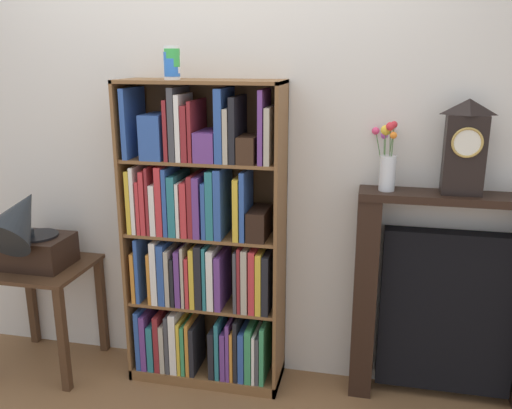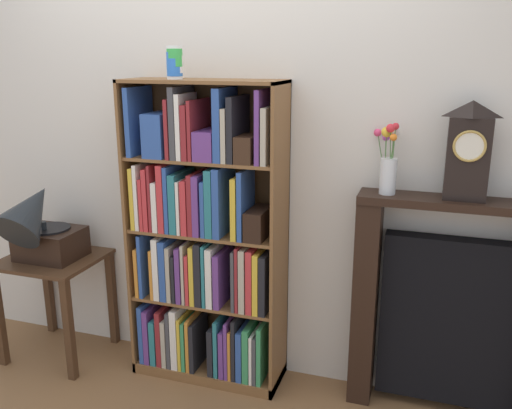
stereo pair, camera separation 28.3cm
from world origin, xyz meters
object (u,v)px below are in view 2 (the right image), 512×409
object	(u,v)px
flower_vase	(388,164)
mantel_clock	(468,151)
cup_stack	(175,62)
fireplace_mantel	(451,311)
bookshelf	(205,246)
gramophone	(39,224)
side_table_left	(55,281)

from	to	relation	value
flower_vase	mantel_clock	bearing A→B (deg)	-1.42
cup_stack	fireplace_mantel	xyz separation A→B (m)	(1.43, 0.11, -1.21)
cup_stack	mantel_clock	size ratio (longest dim) A/B	0.36
bookshelf	mantel_clock	xyz separation A→B (m)	(1.31, 0.06, 0.59)
flower_vase	gramophone	bearing A→B (deg)	-173.06
fireplace_mantel	side_table_left	bearing A→B (deg)	-175.86
mantel_clock	flower_vase	size ratio (longest dim) A/B	1.34
side_table_left	fireplace_mantel	world-z (taller)	fireplace_mantel
mantel_clock	gramophone	bearing A→B (deg)	-174.36
cup_stack	fireplace_mantel	size ratio (longest dim) A/B	0.14
cup_stack	mantel_clock	bearing A→B (deg)	3.84
cup_stack	flower_vase	bearing A→B (deg)	5.57
cup_stack	side_table_left	world-z (taller)	cup_stack
side_table_left	fireplace_mantel	distance (m)	2.27
cup_stack	fireplace_mantel	bearing A→B (deg)	4.57
bookshelf	side_table_left	world-z (taller)	bookshelf
bookshelf	gramophone	world-z (taller)	bookshelf
bookshelf	side_table_left	distance (m)	1.01
bookshelf	flower_vase	size ratio (longest dim) A/B	4.89
side_table_left	gramophone	xyz separation A→B (m)	(-0.00, -0.08, 0.38)
gramophone	fireplace_mantel	xyz separation A→B (m)	(2.27, 0.24, -0.30)
side_table_left	flower_vase	bearing A→B (deg)	4.62
bookshelf	flower_vase	world-z (taller)	bookshelf
mantel_clock	side_table_left	bearing A→B (deg)	-176.33
flower_vase	side_table_left	bearing A→B (deg)	-175.38
mantel_clock	cup_stack	bearing A→B (deg)	-176.16
cup_stack	gramophone	world-z (taller)	cup_stack
bookshelf	gramophone	distance (m)	0.98
side_table_left	bookshelf	bearing A→B (deg)	5.12
side_table_left	gramophone	distance (m)	0.39
gramophone	flower_vase	world-z (taller)	flower_vase
cup_stack	bookshelf	bearing A→B (deg)	16.64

